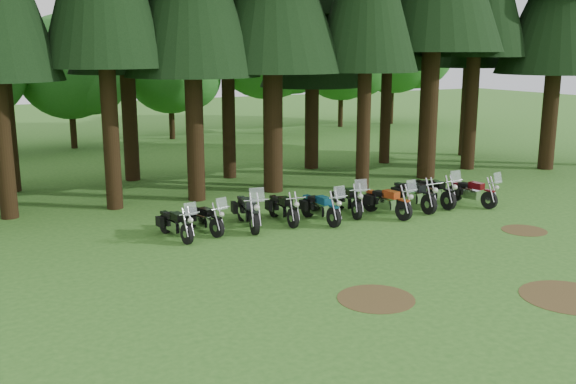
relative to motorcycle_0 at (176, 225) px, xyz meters
name	(u,v)px	position (x,y,z in m)	size (l,w,h in m)	color
ground	(422,256)	(5.54, -4.79, -0.44)	(120.00, 120.00, 0.00)	#316921
decid_3	(74,70)	(0.83, 20.34, 4.08)	(6.12, 5.95, 7.65)	#302010
decid_4	(175,70)	(7.12, 21.53, 3.93)	(5.93, 5.76, 7.41)	#302010
decid_5	(274,40)	(13.84, 20.92, 5.80)	(8.45, 8.21, 10.56)	#302010
decid_6	(347,56)	(20.40, 22.21, 4.77)	(7.06, 6.86, 8.82)	#302010
decid_7	(399,42)	(25.01, 22.03, 5.79)	(8.44, 8.20, 10.55)	#302010
dirt_patch_0	(376,299)	(2.54, -6.79, -0.43)	(1.80, 1.80, 0.01)	#4C3D1E
dirt_patch_1	(524,230)	(10.04, -4.29, -0.43)	(1.40, 1.40, 0.01)	#4C3D1E
dirt_patch_2	(568,297)	(6.54, -8.79, -0.43)	(2.20, 2.20, 0.01)	#4C3D1E
motorcycle_0	(176,225)	(0.00, 0.00, 0.00)	(0.58, 2.08, 1.31)	black
motorcycle_1	(203,220)	(0.95, 0.21, -0.01)	(0.81, 2.02, 1.29)	black
motorcycle_2	(248,212)	(2.44, 0.11, 0.08)	(0.73, 2.46, 1.55)	black
motorcycle_3	(283,209)	(3.74, 0.18, 0.01)	(0.33, 2.15, 0.88)	black
motorcycle_4	(320,208)	(4.85, -0.39, 0.04)	(0.47, 2.25, 1.41)	black
motorcycle_5	(349,201)	(6.26, 0.08, 0.05)	(0.75, 2.29, 1.44)	black
motorcycle_6	(387,202)	(7.28, -0.76, 0.05)	(0.66, 2.30, 1.44)	black
motorcycle_7	(413,196)	(8.70, -0.41, 0.05)	(0.34, 2.37, 0.96)	black
motorcycle_8	(433,192)	(9.72, -0.30, 0.06)	(0.44, 2.35, 1.48)	black
motorcycle_9	(472,193)	(11.02, -0.92, 0.02)	(0.65, 2.19, 1.38)	black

